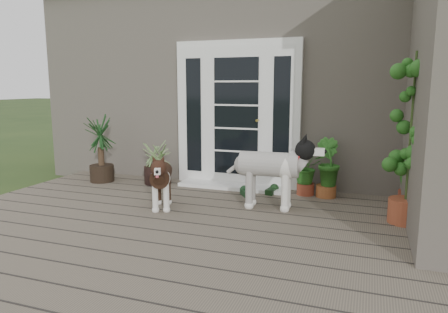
% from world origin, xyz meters
% --- Properties ---
extents(deck, '(6.20, 4.60, 0.12)m').
position_xyz_m(deck, '(0.00, 0.40, 0.06)').
color(deck, '#6B5B4C').
rests_on(deck, ground).
extents(house_main, '(7.40, 4.00, 3.10)m').
position_xyz_m(house_main, '(0.00, 4.65, 1.55)').
color(house_main, '#665E54').
rests_on(house_main, ground).
extents(door_unit, '(1.90, 0.14, 2.15)m').
position_xyz_m(door_unit, '(-0.20, 2.60, 1.19)').
color(door_unit, white).
rests_on(door_unit, deck).
extents(door_step, '(1.60, 0.40, 0.05)m').
position_xyz_m(door_step, '(-0.20, 2.40, 0.14)').
color(door_step, white).
rests_on(door_step, deck).
extents(brindle_dog, '(0.58, 0.80, 0.61)m').
position_xyz_m(brindle_dog, '(-0.69, 1.13, 0.43)').
color(brindle_dog, '#361F13').
rests_on(brindle_dog, deck).
extents(white_dog, '(0.99, 0.47, 0.80)m').
position_xyz_m(white_dog, '(0.55, 1.57, 0.52)').
color(white_dog, silver).
rests_on(white_dog, deck).
extents(spider_plant, '(0.90, 0.90, 0.73)m').
position_xyz_m(spider_plant, '(-1.37, 2.26, 0.48)').
color(spider_plant, '#9CAB69').
rests_on(spider_plant, deck).
extents(yucca, '(0.93, 0.93, 1.03)m').
position_xyz_m(yucca, '(-2.28, 2.10, 0.63)').
color(yucca, black).
rests_on(yucca, deck).
extents(herb_a, '(0.60, 0.60, 0.55)m').
position_xyz_m(herb_a, '(0.88, 2.37, 0.40)').
color(herb_a, '#225718').
rests_on(herb_a, deck).
extents(herb_b, '(0.55, 0.55, 0.59)m').
position_xyz_m(herb_b, '(1.16, 2.34, 0.41)').
color(herb_b, '#1C6423').
rests_on(herb_b, deck).
extents(herb_c, '(0.49, 0.49, 0.56)m').
position_xyz_m(herb_c, '(2.22, 2.40, 0.40)').
color(herb_c, '#1A5B1F').
rests_on(herb_c, deck).
extents(sapling, '(0.73, 0.73, 1.92)m').
position_xyz_m(sapling, '(2.09, 1.53, 1.08)').
color(sapling, '#265D1A').
rests_on(sapling, deck).
extents(clog_left, '(0.32, 0.36, 0.10)m').
position_xyz_m(clog_left, '(0.13, 2.02, 0.17)').
color(clog_left, '#15361A').
rests_on(clog_left, deck).
extents(clog_right, '(0.19, 0.33, 0.10)m').
position_xyz_m(clog_right, '(0.43, 2.27, 0.17)').
color(clog_right, black).
rests_on(clog_right, deck).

